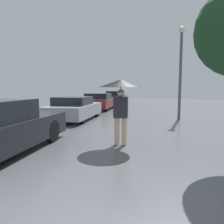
# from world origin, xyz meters

# --- Properties ---
(pedestrian) EXTENTS (1.20, 1.20, 1.80)m
(pedestrian) POSITION_xyz_m (-0.37, 4.80, 1.50)
(pedestrian) COLOR beige
(pedestrian) RESTS_ON ground_plane
(parked_car_second) EXTENTS (1.82, 3.91, 1.13)m
(parked_car_second) POSITION_xyz_m (-3.36, 9.23, 0.54)
(parked_car_second) COLOR #9EA3A8
(parked_car_second) RESTS_ON ground_plane
(parked_car_third) EXTENTS (1.89, 3.98, 1.17)m
(parked_car_third) POSITION_xyz_m (-3.43, 14.49, 0.57)
(parked_car_third) COLOR maroon
(parked_car_third) RESTS_ON ground_plane
(parked_car_farthest) EXTENTS (1.72, 4.20, 1.25)m
(parked_car_farthest) POSITION_xyz_m (-3.21, 20.29, 0.59)
(parked_car_farthest) COLOR navy
(parked_car_farthest) RESTS_ON ground_plane
(street_lamp) EXTENTS (0.32, 0.32, 4.53)m
(street_lamp) POSITION_xyz_m (1.79, 10.33, 2.75)
(street_lamp) COLOR #515456
(street_lamp) RESTS_ON ground_plane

